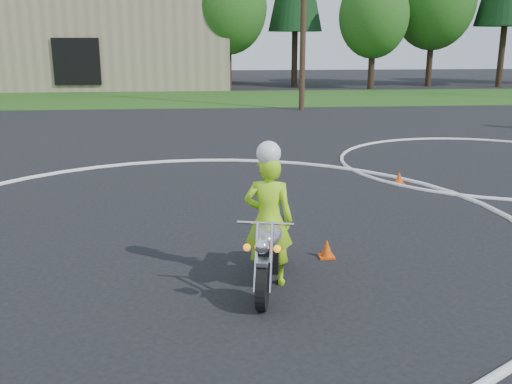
{
  "coord_description": "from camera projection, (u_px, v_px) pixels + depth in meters",
  "views": [
    {
      "loc": [
        0.14,
        -7.04,
        3.35
      ],
      "look_at": [
        0.91,
        1.34,
        1.1
      ],
      "focal_mm": 40.0,
      "sensor_mm": 36.0,
      "label": 1
    }
  ],
  "objects": [
    {
      "name": "grass_strip",
      "position": [
        201.0,
        99.0,
        33.6
      ],
      "size": [
        120.0,
        10.0,
        0.02
      ],
      "primitive_type": "cube",
      "color": "#1E4714",
      "rests_on": "ground"
    },
    {
      "name": "course_markings",
      "position": [
        302.0,
        204.0,
        12.01
      ],
      "size": [
        19.05,
        19.05,
        0.12
      ],
      "color": "silver",
      "rests_on": "ground"
    },
    {
      "name": "utility_poles",
      "position": [
        304.0,
        0.0,
        26.93
      ],
      "size": [
        41.6,
        1.12,
        10.0
      ],
      "color": "#473321",
      "rests_on": "ground"
    },
    {
      "name": "primary_motorcycle",
      "position": [
        269.0,
        250.0,
        7.87
      ],
      "size": [
        0.87,
        2.08,
        1.11
      ],
      "rotation": [
        0.0,
        0.0,
        -0.23
      ],
      "color": "black",
      "rests_on": "ground"
    },
    {
      "name": "ground",
      "position": [
        197.0,
        299.0,
        7.63
      ],
      "size": [
        120.0,
        120.0,
        0.0
      ],
      "primitive_type": "plane",
      "color": "black",
      "rests_on": "ground"
    },
    {
      "name": "rider_primary_grp",
      "position": [
        269.0,
        216.0,
        7.88
      ],
      "size": [
        0.76,
        0.59,
        2.05
      ],
      "rotation": [
        0.0,
        0.0,
        -0.23
      ],
      "color": "#A5F119",
      "rests_on": "ground"
    }
  ]
}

